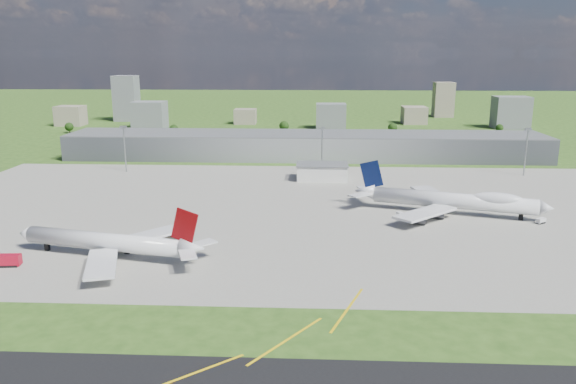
{
  "coord_description": "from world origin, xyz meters",
  "views": [
    {
      "loc": [
        5.96,
        -189.82,
        64.59
      ],
      "look_at": [
        -4.87,
        35.21,
        9.0
      ],
      "focal_mm": 35.0,
      "sensor_mm": 36.0,
      "label": 1
    }
  ],
  "objects_px": {
    "tug_yellow": "(174,234)",
    "van_white_near": "(401,216)",
    "fire_truck": "(7,261)",
    "van_white_far": "(541,221)",
    "airliner_red_twin": "(111,243)",
    "airliner_blue_quad": "(453,201)"
  },
  "relations": [
    {
      "from": "tug_yellow",
      "to": "van_white_far",
      "type": "distance_m",
      "value": 141.3
    },
    {
      "from": "airliner_blue_quad",
      "to": "tug_yellow",
      "type": "bearing_deg",
      "value": -145.63
    },
    {
      "from": "airliner_blue_quad",
      "to": "van_white_near",
      "type": "relative_size",
      "value": 15.91
    },
    {
      "from": "tug_yellow",
      "to": "airliner_blue_quad",
      "type": "bearing_deg",
      "value": 4.3
    },
    {
      "from": "airliner_blue_quad",
      "to": "fire_truck",
      "type": "xyz_separation_m",
      "value": [
        -152.97,
        -66.43,
        -3.92
      ]
    },
    {
      "from": "van_white_near",
      "to": "tug_yellow",
      "type": "bearing_deg",
      "value": 85.69
    },
    {
      "from": "airliner_red_twin",
      "to": "airliner_blue_quad",
      "type": "bearing_deg",
      "value": -142.38
    },
    {
      "from": "airliner_red_twin",
      "to": "van_white_near",
      "type": "relative_size",
      "value": 13.87
    },
    {
      "from": "van_white_far",
      "to": "tug_yellow",
      "type": "bearing_deg",
      "value": 154.76
    },
    {
      "from": "airliner_red_twin",
      "to": "van_white_near",
      "type": "xyz_separation_m",
      "value": [
        100.9,
        49.59,
        -3.81
      ]
    },
    {
      "from": "tug_yellow",
      "to": "van_white_near",
      "type": "bearing_deg",
      "value": 4.07
    },
    {
      "from": "airliner_blue_quad",
      "to": "airliner_red_twin",
      "type": "bearing_deg",
      "value": -138.36
    },
    {
      "from": "airliner_red_twin",
      "to": "airliner_blue_quad",
      "type": "distance_m",
      "value": 135.72
    },
    {
      "from": "van_white_near",
      "to": "airliner_blue_quad",
      "type": "bearing_deg",
      "value": -93.18
    },
    {
      "from": "airliner_blue_quad",
      "to": "van_white_near",
      "type": "distance_m",
      "value": 23.91
    },
    {
      "from": "tug_yellow",
      "to": "van_white_near",
      "type": "relative_size",
      "value": 0.77
    },
    {
      "from": "airliner_red_twin",
      "to": "fire_truck",
      "type": "relative_size",
      "value": 7.83
    },
    {
      "from": "fire_truck",
      "to": "tug_yellow",
      "type": "bearing_deg",
      "value": 29.16
    },
    {
      "from": "fire_truck",
      "to": "tug_yellow",
      "type": "height_order",
      "value": "fire_truck"
    },
    {
      "from": "airliner_red_twin",
      "to": "van_white_far",
      "type": "distance_m",
      "value": 161.01
    },
    {
      "from": "tug_yellow",
      "to": "van_white_far",
      "type": "bearing_deg",
      "value": -4.24
    },
    {
      "from": "airliner_red_twin",
      "to": "tug_yellow",
      "type": "xyz_separation_m",
      "value": [
        15.02,
        22.78,
        -4.09
      ]
    }
  ]
}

